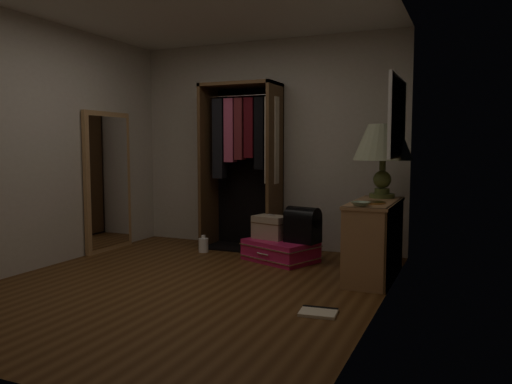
% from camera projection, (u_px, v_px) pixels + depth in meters
% --- Properties ---
extents(ground, '(4.00, 4.00, 0.00)m').
position_uv_depth(ground, '(185.00, 286.00, 4.60)').
color(ground, '#533217').
rests_on(ground, ground).
extents(room_walls, '(3.52, 4.02, 2.60)m').
position_uv_depth(room_walls, '(193.00, 122.00, 4.47)').
color(room_walls, beige).
rests_on(room_walls, ground).
extents(console_bookshelf, '(0.42, 1.12, 0.75)m').
position_uv_depth(console_bookshelf, '(375.00, 237.00, 4.91)').
color(console_bookshelf, '#A97A52').
rests_on(console_bookshelf, ground).
extents(open_wardrobe, '(0.97, 0.50, 2.05)m').
position_uv_depth(open_wardrobe, '(243.00, 152.00, 6.20)').
color(open_wardrobe, brown).
rests_on(open_wardrobe, ground).
extents(floor_mirror, '(0.06, 0.80, 1.70)m').
position_uv_depth(floor_mirror, '(108.00, 182.00, 6.11)').
color(floor_mirror, tan).
rests_on(floor_mirror, ground).
extents(pink_suitcase, '(0.92, 0.80, 0.23)m').
position_uv_depth(pink_suitcase, '(280.00, 250.00, 5.59)').
color(pink_suitcase, '#D51A5C').
rests_on(pink_suitcase, ground).
extents(train_case, '(0.43, 0.35, 0.28)m').
position_uv_depth(train_case, '(271.00, 227.00, 5.68)').
color(train_case, tan).
rests_on(train_case, pink_suitcase).
extents(black_bag, '(0.40, 0.31, 0.39)m').
position_uv_depth(black_bag, '(303.00, 224.00, 5.45)').
color(black_bag, black).
rests_on(black_bag, pink_suitcase).
extents(table_lamp, '(0.65, 0.65, 0.76)m').
position_uv_depth(table_lamp, '(383.00, 144.00, 5.13)').
color(table_lamp, '#4A5A2C').
rests_on(table_lamp, console_bookshelf).
extents(brass_tray, '(0.25, 0.25, 0.01)m').
position_uv_depth(brass_tray, '(372.00, 203.00, 4.67)').
color(brass_tray, '#AF8143').
rests_on(brass_tray, console_bookshelf).
extents(ceramic_bowl, '(0.20, 0.20, 0.04)m').
position_uv_depth(ceramic_bowl, '(361.00, 204.00, 4.46)').
color(ceramic_bowl, '#96B496').
rests_on(ceramic_bowl, console_bookshelf).
extents(white_jug, '(0.15, 0.15, 0.21)m').
position_uv_depth(white_jug, '(203.00, 245.00, 6.05)').
color(white_jug, white).
rests_on(white_jug, ground).
extents(floor_book, '(0.30, 0.25, 0.03)m').
position_uv_depth(floor_book, '(319.00, 312.00, 3.84)').
color(floor_book, '#F0E5CA').
rests_on(floor_book, ground).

